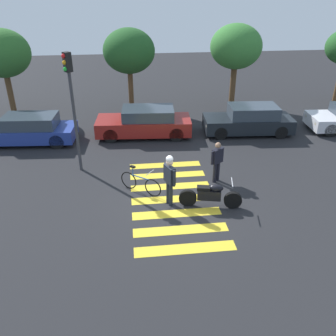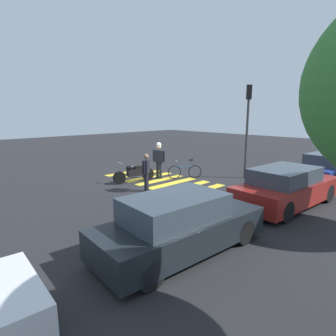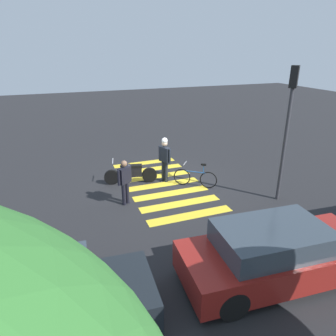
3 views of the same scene
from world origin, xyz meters
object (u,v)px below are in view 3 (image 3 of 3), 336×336
at_px(officer_on_foot, 165,156).
at_px(officer_by_motorcycle, 125,180).
at_px(police_motorcycle, 131,173).
at_px(leaning_bicycle, 195,178).
at_px(car_maroon_wagon, 276,254).
at_px(traffic_light_pole, 289,115).
at_px(car_black_suv, 36,306).

relative_size(officer_on_foot, officer_by_motorcycle, 1.14).
xyz_separation_m(police_motorcycle, officer_by_motorcycle, (0.63, 1.72, 0.48)).
relative_size(leaning_bicycle, car_maroon_wagon, 0.30).
bearing_deg(police_motorcycle, officer_on_foot, 167.12).
height_order(police_motorcycle, officer_on_foot, officer_on_foot).
relative_size(leaning_bicycle, traffic_light_pole, 0.30).
bearing_deg(car_black_suv, police_motorcycle, -118.26).
relative_size(car_maroon_wagon, traffic_light_pole, 1.02).
bearing_deg(car_maroon_wagon, car_black_suv, -3.15).
distance_m(leaning_bicycle, traffic_light_pole, 4.19).
xyz_separation_m(police_motorcycle, car_maroon_wagon, (-1.84, 6.74, 0.24)).
height_order(leaning_bicycle, traffic_light_pole, traffic_light_pole).
height_order(police_motorcycle, car_maroon_wagon, car_maroon_wagon).
bearing_deg(police_motorcycle, car_black_suv, 61.74).
height_order(car_maroon_wagon, traffic_light_pole, traffic_light_pole).
distance_m(police_motorcycle, leaning_bicycle, 2.64).
height_order(officer_on_foot, car_maroon_wagon, officer_on_foot).
bearing_deg(officer_by_motorcycle, officer_on_foot, -144.78).
distance_m(police_motorcycle, traffic_light_pole, 6.35).
height_order(leaning_bicycle, officer_on_foot, officer_on_foot).
distance_m(officer_on_foot, traffic_light_pole, 4.93).
xyz_separation_m(car_black_suv, traffic_light_pole, (-8.18, -3.14, 2.44)).
bearing_deg(leaning_bicycle, car_black_suv, 41.92).
bearing_deg(officer_on_foot, police_motorcycle, -12.88).
distance_m(car_black_suv, traffic_light_pole, 9.09).
relative_size(officer_on_foot, traffic_light_pole, 0.40).
height_order(police_motorcycle, leaning_bicycle, police_motorcycle).
distance_m(officer_on_foot, car_maroon_wagon, 6.45).
height_order(officer_on_foot, officer_by_motorcycle, officer_on_foot).
xyz_separation_m(police_motorcycle, officer_on_foot, (-1.36, 0.31, 0.65)).
relative_size(police_motorcycle, leaning_bicycle, 1.50).
bearing_deg(officer_on_foot, officer_by_motorcycle, 35.22).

